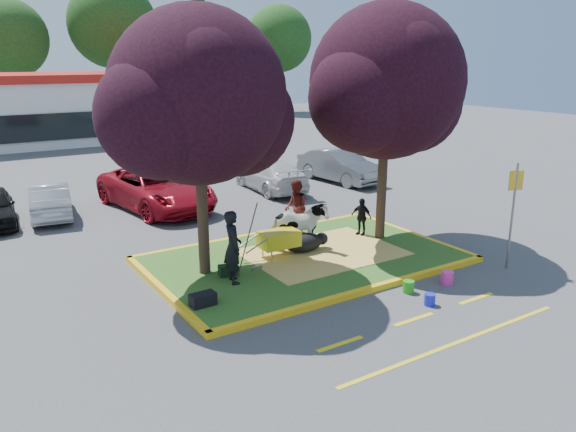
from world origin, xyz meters
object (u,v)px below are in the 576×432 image
cow (298,227)px  handler (233,247)px  bucket_green (408,287)px  bucket_pink (447,278)px  bucket_blue (430,300)px  wheelbarrow (279,239)px  calf (304,243)px  car_silver (50,200)px  sign_post (514,203)px

cow → handler: handler is taller
bucket_green → bucket_pink: size_ratio=0.89×
cow → bucket_blue: (0.69, -4.40, -0.71)m
handler → wheelbarrow: size_ratio=0.93×
calf → handler: handler is taller
cow → bucket_green: size_ratio=5.63×
cow → car_silver: cow is taller
cow → handler: size_ratio=0.92×
calf → bucket_pink: 4.04m
handler → bucket_blue: (3.29, -3.30, -0.92)m
sign_post → car_silver: sign_post is taller
wheelbarrow → bucket_blue: wheelbarrow is taller
calf → sign_post: (4.07, -3.66, 1.38)m
wheelbarrow → bucket_pink: wheelbarrow is taller
handler → car_silver: (-2.54, 9.08, -0.44)m
bucket_green → car_silver: size_ratio=0.08×
bucket_pink → car_silver: bearing=121.2°
handler → bucket_pink: 5.36m
calf → car_silver: size_ratio=0.32×
calf → bucket_pink: size_ratio=3.58×
bucket_green → car_silver: 13.04m
sign_post → bucket_blue: sign_post is taller
bucket_blue → car_silver: size_ratio=0.07×
sign_post → bucket_blue: 3.89m
bucket_green → calf: bearing=101.4°
cow → wheelbarrow: 0.77m
cow → car_silver: bearing=56.3°
cow → calf: bearing=-129.6°
cow → calf: cow is taller
calf → bucket_blue: (0.59, -4.22, -0.27)m
cow → sign_post: size_ratio=0.58×
calf → car_silver: car_silver is taller
sign_post → bucket_pink: 2.74m
cow → bucket_blue: size_ratio=6.09×
cow → handler: bearing=136.5°
bucket_blue → bucket_green: bearing=82.9°
cow → bucket_green: cow is taller
cow → handler: 2.83m
calf → bucket_blue: calf is taller
bucket_pink → car_silver: 13.73m
cow → bucket_pink: size_ratio=4.99×
cow → calf: 0.49m
cow → bucket_pink: bearing=-128.9°
bucket_pink → calf: bearing=117.6°
handler → bucket_pink: size_ratio=5.44×
sign_post → calf: bearing=157.7°
cow → car_silver: 9.50m
cow → bucket_blue: bearing=-147.6°
handler → wheelbarrow: (1.88, 0.92, -0.40)m
handler → sign_post: sign_post is taller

